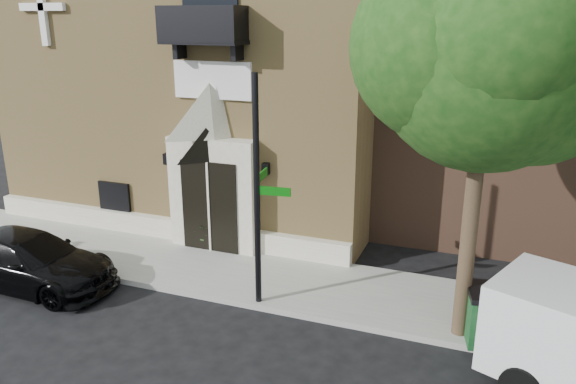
% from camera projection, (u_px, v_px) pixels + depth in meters
% --- Properties ---
extents(ground, '(120.00, 120.00, 0.00)m').
position_uv_depth(ground, '(199.00, 299.00, 13.56)').
color(ground, black).
rests_on(ground, ground).
extents(sidewalk, '(42.00, 3.00, 0.15)m').
position_uv_depth(sidewalk, '(262.00, 277.00, 14.54)').
color(sidewalk, gray).
rests_on(sidewalk, ground).
extents(church, '(12.20, 11.01, 9.30)m').
position_uv_depth(church, '(230.00, 71.00, 20.27)').
color(church, tan).
rests_on(church, ground).
extents(street_tree_left, '(4.97, 4.38, 7.77)m').
position_uv_depth(street_tree_left, '(489.00, 56.00, 10.06)').
color(street_tree_left, '#38281C').
rests_on(street_tree_left, sidewalk).
extents(black_sedan, '(4.71, 1.92, 1.37)m').
position_uv_depth(black_sedan, '(28.00, 260.00, 14.09)').
color(black_sedan, black).
rests_on(black_sedan, ground).
extents(street_sign, '(0.88, 0.84, 5.29)m').
position_uv_depth(street_sign, '(258.00, 193.00, 12.41)').
color(street_sign, black).
rests_on(street_sign, sidewalk).
extents(fire_hydrant, '(0.48, 0.39, 0.85)m').
position_uv_depth(fire_hydrant, '(507.00, 324.00, 11.40)').
color(fire_hydrant, red).
rests_on(fire_hydrant, sidewalk).
extents(dumpster, '(1.91, 1.32, 1.14)m').
position_uv_depth(dumpster, '(511.00, 317.00, 11.36)').
color(dumpster, '#103D19').
rests_on(dumpster, sidewalk).
extents(planter, '(0.69, 0.62, 0.70)m').
position_uv_depth(planter, '(206.00, 235.00, 16.18)').
color(planter, '#38662B').
rests_on(planter, sidewalk).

